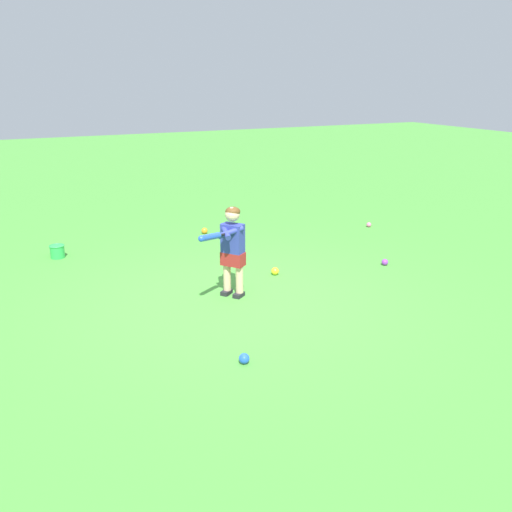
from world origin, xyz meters
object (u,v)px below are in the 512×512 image
(child_batter, at_px, (231,244))
(play_ball_by_bucket, at_px, (385,262))
(play_ball_far_right, at_px, (275,271))
(play_ball_near_batter, at_px, (205,231))
(play_ball_midfield, at_px, (244,359))
(play_ball_far_left, at_px, (369,225))
(toy_bucket, at_px, (57,251))

(child_batter, distance_m, play_ball_by_bucket, 2.43)
(play_ball_far_right, distance_m, play_ball_near_batter, 2.27)
(play_ball_far_right, bearing_deg, child_batter, -62.13)
(play_ball_far_right, distance_m, play_ball_midfield, 2.36)
(play_ball_by_bucket, bearing_deg, child_batter, -87.50)
(play_ball_far_right, bearing_deg, play_ball_midfield, -34.38)
(child_batter, xyz_separation_m, play_ball_midfield, (1.53, -0.53, -0.60))
(child_batter, relative_size, play_ball_near_batter, 10.59)
(play_ball_by_bucket, height_order, play_ball_near_batter, play_ball_near_batter)
(child_batter, xyz_separation_m, play_ball_far_right, (-0.42, 0.80, -0.60))
(play_ball_far_right, xyz_separation_m, play_ball_by_bucket, (0.32, 1.55, -0.01))
(child_batter, bearing_deg, play_ball_far_left, 118.63)
(play_ball_far_right, height_order, play_ball_near_batter, play_ball_far_right)
(play_ball_far_right, relative_size, play_ball_midfield, 1.04)
(child_batter, bearing_deg, play_ball_far_right, 117.87)
(child_batter, relative_size, play_ball_far_left, 13.18)
(child_batter, height_order, play_ball_far_right, child_batter)
(child_batter, height_order, play_ball_near_batter, child_batter)
(play_ball_midfield, relative_size, toy_bucket, 0.46)
(play_ball_far_right, height_order, toy_bucket, toy_bucket)
(play_ball_by_bucket, bearing_deg, toy_bucket, -119.70)
(play_ball_far_left, xyz_separation_m, play_ball_midfield, (3.38, -3.92, 0.01))
(play_ball_far_right, bearing_deg, play_ball_far_left, 118.86)
(play_ball_midfield, bearing_deg, child_batter, 160.69)
(play_ball_by_bucket, bearing_deg, play_ball_far_right, -101.62)
(play_ball_by_bucket, relative_size, play_ball_midfield, 0.92)
(toy_bucket, bearing_deg, child_batter, 35.25)
(play_ball_far_left, distance_m, play_ball_midfield, 5.18)
(play_ball_by_bucket, bearing_deg, play_ball_far_left, 149.28)
(play_ball_near_batter, height_order, toy_bucket, toy_bucket)
(play_ball_near_batter, distance_m, toy_bucket, 2.38)
(play_ball_far_left, relative_size, play_ball_near_batter, 0.80)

